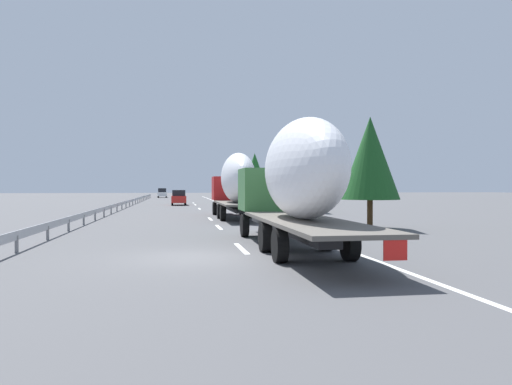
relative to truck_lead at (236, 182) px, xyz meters
name	(u,v)px	position (x,y,z in m)	size (l,w,h in m)	color
ground_plane	(181,207)	(21.49, 3.60, -2.59)	(260.00, 260.00, 0.00)	#4C4C4F
lane_stripe_0	(241,248)	(-16.51, 1.80, -2.58)	(3.20, 0.20, 0.01)	white
lane_stripe_1	(219,227)	(-6.96, 1.80, -2.58)	(3.20, 0.20, 0.01)	white
lane_stripe_2	(210,219)	(0.11, 1.80, -2.58)	(3.20, 0.20, 0.01)	white
lane_stripe_3	(199,209)	(16.26, 1.80, -2.58)	(3.20, 0.20, 0.01)	white
lane_stripe_4	(195,205)	(27.34, 1.80, -2.58)	(3.20, 0.20, 0.01)	white
lane_stripe_5	(193,203)	(34.72, 1.80, -2.58)	(3.20, 0.20, 0.01)	white
edge_line_right	(225,205)	(26.49, -1.90, -2.58)	(110.00, 0.20, 0.01)	white
truck_lead	(236,182)	(0.00, 0.00, 0.00)	(13.10, 2.55, 4.59)	#B21919
truck_trailing	(294,179)	(-17.35, 0.00, -0.05)	(14.34, 2.55, 4.54)	#387038
car_red_compact	(179,198)	(26.74, 3.87, -1.64)	(4.38, 1.81, 1.88)	red
car_white_van	(162,193)	(69.60, 7.09, -1.60)	(4.28, 1.88, 1.98)	white
road_sign	(237,189)	(23.96, -3.10, -0.53)	(0.10, 0.90, 2.97)	gray
tree_0	(249,176)	(42.82, -7.35, 1.36)	(3.65, 3.65, 6.42)	#472D19
tree_1	(255,172)	(36.45, -7.26, 1.88)	(3.91, 3.91, 7.26)	#472D19
tree_2	(304,170)	(7.44, -7.02, 1.18)	(3.17, 3.17, 6.08)	#472D19
tree_3	(251,177)	(33.31, -6.28, 1.11)	(3.17, 3.17, 5.47)	#472D19
tree_4	(294,168)	(22.67, -9.77, 1.94)	(3.78, 3.78, 7.24)	#472D19
tree_5	(370,158)	(-9.13, -6.26, 1.25)	(3.21, 3.21, 6.10)	#472D19
guardrail_median	(130,201)	(24.49, 9.60, -2.01)	(94.00, 0.10, 0.76)	#9EA0A5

